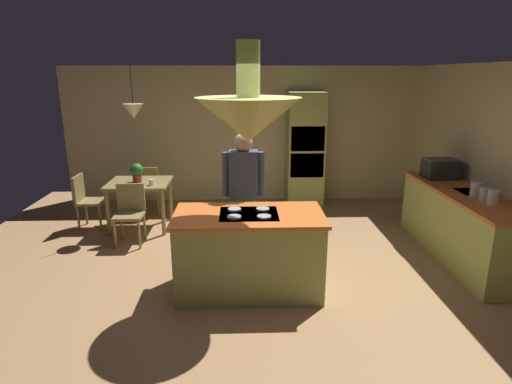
# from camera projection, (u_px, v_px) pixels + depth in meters

# --- Properties ---
(ground) EXTENTS (8.16, 8.16, 0.00)m
(ground) POSITION_uv_depth(u_px,v_px,m) (249.00, 281.00, 5.01)
(ground) COLOR #AD7F51
(wall_back) EXTENTS (6.80, 0.10, 2.55)m
(wall_back) POSITION_uv_depth(u_px,v_px,m) (245.00, 135.00, 7.98)
(wall_back) COLOR beige
(wall_back) RESTS_ON ground
(wall_right) EXTENTS (0.10, 7.20, 2.55)m
(wall_right) POSITION_uv_depth(u_px,v_px,m) (510.00, 168.00, 5.16)
(wall_right) COLOR beige
(wall_right) RESTS_ON ground
(kitchen_island) EXTENTS (1.66, 0.88, 0.94)m
(kitchen_island) POSITION_uv_depth(u_px,v_px,m) (249.00, 252.00, 4.69)
(kitchen_island) COLOR #A8B259
(kitchen_island) RESTS_ON ground
(counter_run_right) EXTENTS (0.73, 2.45, 0.92)m
(counter_run_right) POSITION_uv_depth(u_px,v_px,m) (460.00, 224.00, 5.56)
(counter_run_right) COLOR #A8B259
(counter_run_right) RESTS_ON ground
(oven_tower) EXTENTS (0.66, 0.62, 2.10)m
(oven_tower) POSITION_uv_depth(u_px,v_px,m) (305.00, 150.00, 7.69)
(oven_tower) COLOR #A8B259
(oven_tower) RESTS_ON ground
(dining_table) EXTENTS (0.95, 0.83, 0.76)m
(dining_table) POSITION_uv_depth(u_px,v_px,m) (140.00, 189.00, 6.61)
(dining_table) COLOR olive
(dining_table) RESTS_ON ground
(person_at_island) EXTENTS (0.53, 0.23, 1.71)m
(person_at_island) POSITION_uv_depth(u_px,v_px,m) (244.00, 191.00, 5.23)
(person_at_island) COLOR tan
(person_at_island) RESTS_ON ground
(range_hood) EXTENTS (1.10, 1.10, 1.00)m
(range_hood) POSITION_uv_depth(u_px,v_px,m) (248.00, 117.00, 4.28)
(range_hood) COLOR #A8B259
(pendant_light_over_table) EXTENTS (0.32, 0.32, 0.82)m
(pendant_light_over_table) POSITION_uv_depth(u_px,v_px,m) (133.00, 111.00, 6.27)
(pendant_light_over_table) COLOR beige
(chair_facing_island) EXTENTS (0.40, 0.40, 0.87)m
(chair_facing_island) POSITION_uv_depth(u_px,v_px,m) (130.00, 210.00, 6.03)
(chair_facing_island) COLOR olive
(chair_facing_island) RESTS_ON ground
(chair_by_back_wall) EXTENTS (0.40, 0.40, 0.87)m
(chair_by_back_wall) POSITION_uv_depth(u_px,v_px,m) (149.00, 187.00, 7.25)
(chair_by_back_wall) COLOR olive
(chair_by_back_wall) RESTS_ON ground
(chair_at_corner) EXTENTS (0.40, 0.40, 0.87)m
(chair_at_corner) POSITION_uv_depth(u_px,v_px,m) (86.00, 198.00, 6.62)
(chair_at_corner) COLOR olive
(chair_at_corner) RESTS_ON ground
(potted_plant_on_table) EXTENTS (0.20, 0.20, 0.30)m
(potted_plant_on_table) POSITION_uv_depth(u_px,v_px,m) (137.00, 172.00, 6.51)
(potted_plant_on_table) COLOR #99382D
(potted_plant_on_table) RESTS_ON dining_table
(cup_on_table) EXTENTS (0.07, 0.07, 0.09)m
(cup_on_table) POSITION_uv_depth(u_px,v_px,m) (151.00, 182.00, 6.37)
(cup_on_table) COLOR white
(cup_on_table) RESTS_ON dining_table
(canister_flour) EXTENTS (0.12, 0.12, 0.19)m
(canister_flour) POSITION_uv_depth(u_px,v_px,m) (493.00, 198.00, 4.83)
(canister_flour) COLOR silver
(canister_flour) RESTS_ON counter_run_right
(canister_sugar) EXTENTS (0.11, 0.11, 0.17)m
(canister_sugar) POSITION_uv_depth(u_px,v_px,m) (484.00, 194.00, 5.00)
(canister_sugar) COLOR silver
(canister_sugar) RESTS_ON counter_run_right
(canister_tea) EXTENTS (0.14, 0.14, 0.18)m
(canister_tea) POSITION_uv_depth(u_px,v_px,m) (476.00, 190.00, 5.17)
(canister_tea) COLOR silver
(canister_tea) RESTS_ON counter_run_right
(microwave_on_counter) EXTENTS (0.46, 0.36, 0.28)m
(microwave_on_counter) POSITION_uv_depth(u_px,v_px,m) (441.00, 169.00, 6.09)
(microwave_on_counter) COLOR #232326
(microwave_on_counter) RESTS_ON counter_run_right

